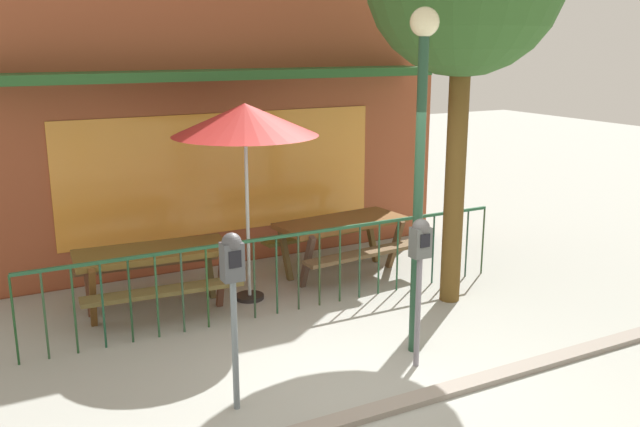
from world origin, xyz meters
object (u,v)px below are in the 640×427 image
picnic_table_left (154,263)px  parking_meter_near (420,254)px  parking_meter_far (233,275)px  picnic_table_right (341,231)px  patio_umbrella (245,121)px  street_lamp (421,132)px

picnic_table_left → parking_meter_near: bearing=-54.0°
parking_meter_far → picnic_table_right: bearing=46.2°
patio_umbrella → street_lamp: street_lamp is taller
patio_umbrella → street_lamp: (0.95, -2.20, 0.06)m
parking_meter_near → picnic_table_right: bearing=75.4°
street_lamp → picnic_table_right: bearing=77.6°
parking_meter_near → parking_meter_far: (-1.89, 0.07, 0.07)m
patio_umbrella → parking_meter_near: 2.83m
picnic_table_right → parking_meter_far: 3.84m
picnic_table_right → patio_umbrella: (-1.50, -0.30, 1.63)m
parking_meter_far → street_lamp: (2.07, 0.23, 1.06)m
picnic_table_left → parking_meter_near: parking_meter_near is taller
parking_meter_near → parking_meter_far: size_ratio=0.94×
picnic_table_left → patio_umbrella: 2.00m
parking_meter_near → parking_meter_far: bearing=178.0°
parking_meter_far → street_lamp: bearing=6.4°
patio_umbrella → parking_meter_near: size_ratio=1.61×
parking_meter_near → street_lamp: bearing=59.5°
patio_umbrella → parking_meter_far: patio_umbrella is taller
patio_umbrella → picnic_table_left: bearing=172.5°
street_lamp → picnic_table_left: bearing=131.8°
patio_umbrella → parking_meter_near: patio_umbrella is taller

